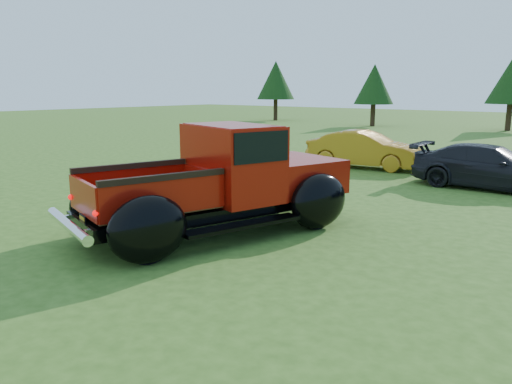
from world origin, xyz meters
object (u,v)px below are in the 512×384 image
tree_far_west (276,80)px  tree_mid_left (512,80)px  show_car_yellow (365,149)px  show_car_grey (490,167)px  pickup_truck (233,180)px  tree_west (374,84)px  show_car_red (241,146)px

tree_far_west → tree_mid_left: (19.00, 1.00, -0.14)m
tree_far_west → show_car_yellow: (19.07, -19.84, -2.86)m
tree_mid_left → tree_far_west: bearing=-177.0°
show_car_grey → show_car_yellow: bearing=73.8°
tree_mid_left → show_car_yellow: (0.07, -20.84, -2.72)m
tree_far_west → show_car_yellow: bearing=-46.1°
pickup_truck → show_car_yellow: bearing=116.7°
pickup_truck → show_car_grey: pickup_truck is taller
tree_mid_left → show_car_grey: (4.63, -22.04, -2.76)m
tree_mid_left → pickup_truck: size_ratio=0.83×
tree_west → pickup_truck: bearing=-68.8°
tree_west → show_car_red: (4.76, -20.64, -2.50)m
pickup_truck → tree_far_west: bearing=141.8°
tree_mid_left → show_car_grey: tree_mid_left is taller
tree_mid_left → show_car_red: tree_mid_left is taller
pickup_truck → show_car_red: (-5.99, 7.12, -0.39)m
tree_far_west → show_car_yellow: 27.67m
show_car_yellow → show_car_grey: show_car_yellow is taller
show_car_red → show_car_yellow: 4.67m
tree_west → tree_far_west: bearing=174.3°
pickup_truck → show_car_grey: bearing=85.6°
tree_far_west → show_car_red: size_ratio=1.44×
show_car_red → show_car_yellow: size_ratio=0.89×
show_car_grey → tree_far_west: bearing=46.8°
tree_west → show_car_grey: 24.36m
tree_far_west → show_car_red: bearing=-55.7°
show_car_grey → tree_west: bearing=32.7°
tree_far_west → pickup_truck: (20.74, -28.76, -2.52)m
tree_west → show_car_red: bearing=-77.0°
pickup_truck → show_car_red: size_ratio=1.67×
pickup_truck → show_car_yellow: pickup_truck is taller
tree_far_west → tree_mid_left: bearing=3.0°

